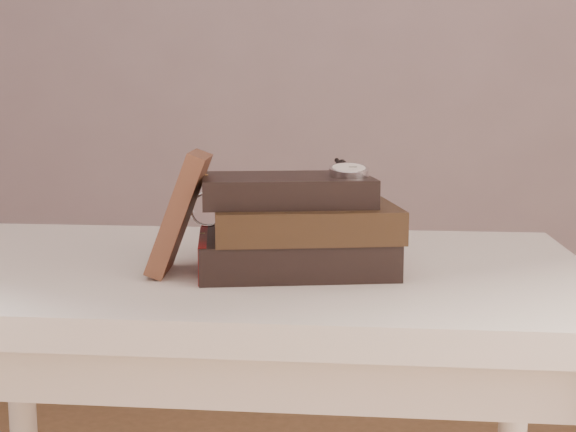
# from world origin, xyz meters

# --- Properties ---
(table) EXTENTS (1.00, 0.60, 0.75)m
(table) POSITION_xyz_m (0.00, 0.35, 0.66)
(table) COLOR silver
(table) RESTS_ON ground
(book_stack) EXTENTS (0.29, 0.22, 0.13)m
(book_stack) POSITION_xyz_m (0.09, 0.31, 0.81)
(book_stack) COLOR black
(book_stack) RESTS_ON table
(journal) EXTENTS (0.09, 0.11, 0.16)m
(journal) POSITION_xyz_m (-0.06, 0.28, 0.83)
(journal) COLOR #422419
(journal) RESTS_ON table
(pocket_watch) EXTENTS (0.06, 0.16, 0.02)m
(pocket_watch) POSITION_xyz_m (0.16, 0.31, 0.89)
(pocket_watch) COLOR silver
(pocket_watch) RESTS_ON book_stack
(eyeglasses) EXTENTS (0.13, 0.14, 0.05)m
(eyeglasses) POSITION_xyz_m (-0.01, 0.37, 0.82)
(eyeglasses) COLOR silver
(eyeglasses) RESTS_ON book_stack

